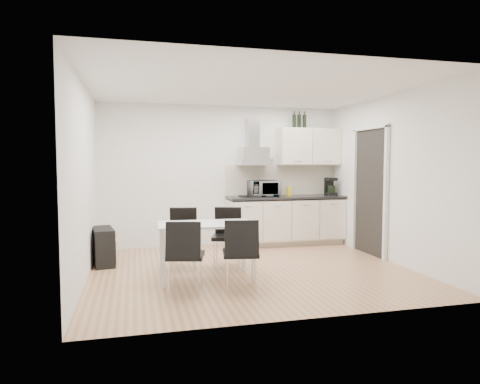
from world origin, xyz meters
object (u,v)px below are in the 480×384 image
object	(u,v)px
chair_near_right	(240,254)
floor_speaker	(177,240)
kitchenette	(287,201)
guitar_amp	(103,246)
dining_table	(206,230)
chair_far_right	(227,238)
chair_far_left	(183,239)
chair_near_left	(186,256)

from	to	relation	value
chair_near_right	floor_speaker	distance (m)	2.85
kitchenette	guitar_amp	bearing A→B (deg)	-165.01
dining_table	chair_far_right	bearing A→B (deg)	55.56
chair_far_left	guitar_amp	bearing A→B (deg)	-14.06
chair_far_left	guitar_amp	size ratio (longest dim) A/B	1.25
chair_far_right	chair_near_left	xyz separation A→B (m)	(-0.74, -1.08, 0.00)
chair_far_left	chair_near_right	bearing A→B (deg)	125.65
chair_far_left	floor_speaker	world-z (taller)	chair_far_left
dining_table	chair_near_left	xyz separation A→B (m)	(-0.34, -0.54, -0.22)
chair_near_left	chair_near_right	distance (m)	0.66
kitchenette	chair_far_left	xyz separation A→B (m)	(-2.14, -1.41, -0.39)
kitchenette	chair_far_right	size ratio (longest dim) A/B	2.86
kitchenette	chair_far_right	distance (m)	2.16
chair_far_left	chair_far_right	size ratio (longest dim) A/B	1.00
chair_far_right	chair_near_left	size ratio (longest dim) A/B	1.00
chair_far_right	chair_near_right	distance (m)	1.12
dining_table	chair_near_right	bearing A→B (deg)	-58.67
dining_table	chair_far_right	size ratio (longest dim) A/B	1.45
chair_far_right	guitar_amp	world-z (taller)	chair_far_right
chair_far_right	chair_near_right	xyz separation A→B (m)	(-0.08, -1.12, 0.00)
chair_near_right	floor_speaker	world-z (taller)	chair_near_right
chair_near_left	floor_speaker	world-z (taller)	chair_near_left
chair_near_left	chair_near_right	bearing A→B (deg)	10.87
chair_far_left	chair_near_right	xyz separation A→B (m)	(0.57, -1.22, 0.00)
guitar_amp	chair_near_right	bearing A→B (deg)	-54.77
dining_table	chair_far_left	xyz separation A→B (m)	(-0.24, 0.64, -0.22)
kitchenette	chair_far_right	xyz separation A→B (m)	(-1.50, -1.50, -0.39)
guitar_amp	floor_speaker	distance (m)	1.61
chair_far_left	chair_near_left	bearing A→B (deg)	96.09
guitar_amp	dining_table	bearing A→B (deg)	-49.20
kitchenette	guitar_amp	distance (m)	3.44
chair_near_right	chair_far_right	bearing A→B (deg)	95.80
dining_table	chair_near_right	xyz separation A→B (m)	(0.32, -0.58, -0.22)
kitchenette	guitar_amp	world-z (taller)	kitchenette
kitchenette	dining_table	world-z (taller)	kitchenette
dining_table	floor_speaker	distance (m)	2.27
kitchenette	chair_near_left	size ratio (longest dim) A/B	2.86
chair_far_left	floor_speaker	size ratio (longest dim) A/B	3.25
guitar_amp	chair_near_left	bearing A→B (deg)	-67.63
chair_far_left	chair_far_right	world-z (taller)	same
kitchenette	chair_near_left	world-z (taller)	kitchenette
chair_far_right	floor_speaker	world-z (taller)	chair_far_right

